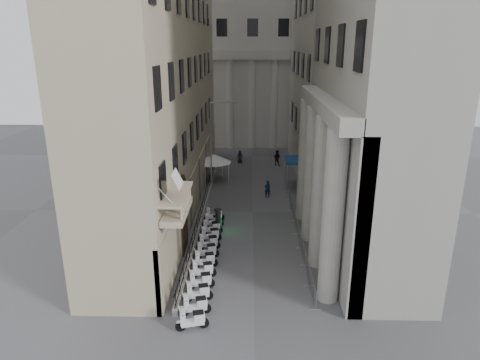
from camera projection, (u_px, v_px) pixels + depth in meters
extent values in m
cube|color=#B5AA8B|center=(163.00, 6.00, 35.11)|extent=(5.00, 36.00, 34.00)
cube|color=#B6B4AC|center=(252.00, 36.00, 60.30)|extent=(22.00, 10.00, 30.00)
cylinder|color=white|center=(205.00, 176.00, 44.20)|extent=(0.06, 0.06, 2.00)
cylinder|color=white|center=(230.00, 176.00, 44.14)|extent=(0.06, 0.06, 2.00)
cylinder|color=white|center=(208.00, 169.00, 46.62)|extent=(0.06, 0.06, 2.00)
cylinder|color=white|center=(231.00, 169.00, 46.56)|extent=(0.06, 0.06, 2.00)
cube|color=white|center=(218.00, 163.00, 45.06)|extent=(2.73, 2.73, 0.11)
cone|color=white|center=(218.00, 159.00, 44.92)|extent=(3.63, 3.63, 0.91)
cylinder|color=#999BA1|center=(211.00, 146.00, 42.94)|extent=(0.16, 0.16, 8.58)
cylinder|color=#999BA1|center=(223.00, 102.00, 42.00)|extent=(2.47, 0.96, 0.12)
cube|color=#999BA1|center=(234.00, 102.00, 42.36)|extent=(0.58, 0.40, 0.16)
cube|color=black|center=(218.00, 221.00, 33.22)|extent=(0.50, 0.92, 1.87)
cube|color=#19E54C|center=(220.00, 219.00, 33.19)|extent=(0.23, 0.66, 1.04)
imported|color=#0E1B38|center=(267.00, 189.00, 40.95)|extent=(0.69, 0.57, 1.63)
imported|color=black|center=(277.00, 158.00, 51.44)|extent=(1.12, 1.01, 1.88)
imported|color=black|center=(240.00, 157.00, 52.49)|extent=(0.81, 0.56, 1.58)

